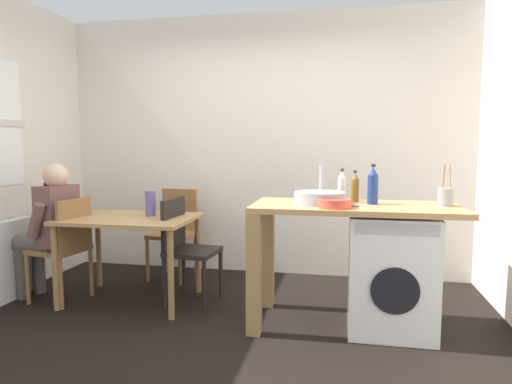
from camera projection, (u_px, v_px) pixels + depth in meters
ground_plane at (219, 338)px, 3.16m from camera, size 5.46×5.46×0.00m
wall_back at (263, 146)px, 4.73m from camera, size 4.60×0.10×2.70m
dining_table at (130, 228)px, 3.85m from camera, size 1.10×0.76×0.74m
chair_person_seat at (66, 244)px, 3.86m from camera, size 0.46×0.46×0.90m
chair_opposite at (185, 245)px, 3.83m from camera, size 0.44×0.44×0.90m
chair_spare_by_wall at (175, 228)px, 4.60m from camera, size 0.44×0.44×0.90m
seated_person at (50, 224)px, 3.90m from camera, size 0.53×0.53×1.20m
kitchen_counter at (326, 225)px, 3.33m from camera, size 1.50×0.68×0.92m
washing_machine at (391, 272)px, 3.27m from camera, size 0.60×0.61×0.86m
sink_basin at (319, 198)px, 3.32m from camera, size 0.38×0.38×0.09m
tap at (321, 183)px, 3.49m from camera, size 0.02×0.02×0.28m
bottle_tall_green at (342, 186)px, 3.55m from camera, size 0.06×0.06×0.25m
bottle_squat_brown at (355, 188)px, 3.41m from camera, size 0.06×0.06×0.24m
bottle_clear_small at (373, 186)px, 3.29m from camera, size 0.08×0.08×0.30m
mixing_bowl at (335, 203)px, 3.11m from camera, size 0.23×0.23×0.06m
utensil_crock at (446, 196)px, 3.20m from camera, size 0.11×0.11×0.30m
vase at (150, 203)px, 3.90m from camera, size 0.09×0.09×0.22m
scissors at (349, 206)px, 3.19m from camera, size 0.15×0.06×0.01m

